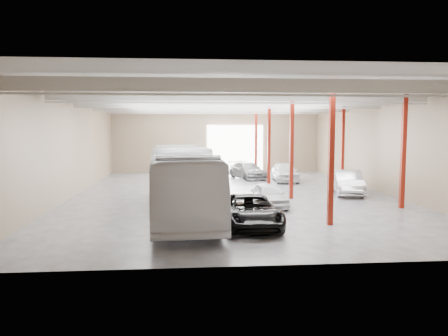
{
  "coord_description": "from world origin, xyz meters",
  "views": [
    {
      "loc": [
        -3.2,
        -30.56,
        4.78
      ],
      "look_at": [
        -0.82,
        -3.05,
        2.2
      ],
      "focal_mm": 35.0,
      "sensor_mm": 36.0,
      "label": 1
    }
  ],
  "objects": [
    {
      "name": "car_row_a",
      "position": [
        1.76,
        -4.84,
        0.7
      ],
      "size": [
        1.95,
        4.24,
        1.41
      ],
      "primitive_type": "imported",
      "rotation": [
        0.0,
        0.0,
        0.07
      ],
      "color": "silver",
      "rests_on": "ground"
    },
    {
      "name": "depot_shell",
      "position": [
        0.13,
        0.48,
        4.98
      ],
      "size": [
        22.12,
        32.12,
        7.06
      ],
      "color": "#424247",
      "rests_on": "ground"
    },
    {
      "name": "coach_bus",
      "position": [
        -3.5,
        -7.19,
        1.88
      ],
      "size": [
        4.07,
        13.66,
        3.75
      ],
      "primitive_type": "imported",
      "rotation": [
        0.0,
        0.0,
        0.07
      ],
      "color": "silver",
      "rests_on": "ground"
    },
    {
      "name": "black_sedan",
      "position": [
        -0.16,
        -10.04,
        0.78
      ],
      "size": [
        2.67,
        5.65,
        1.56
      ],
      "primitive_type": "imported",
      "rotation": [
        0.0,
        0.0,
        0.01
      ],
      "color": "black",
      "rests_on": "ground"
    },
    {
      "name": "car_right_far",
      "position": [
        5.5,
        7.26,
        0.85
      ],
      "size": [
        2.32,
        5.11,
        1.7
      ],
      "primitive_type": "imported",
      "rotation": [
        0.0,
        0.0,
        -0.06
      ],
      "color": "silver",
      "rests_on": "ground"
    },
    {
      "name": "car_right_near",
      "position": [
        8.3,
        -0.49,
        0.85
      ],
      "size": [
        2.97,
        5.47,
        1.71
      ],
      "primitive_type": "imported",
      "rotation": [
        0.0,
        0.0,
        -0.24
      ],
      "color": "silver",
      "rests_on": "ground"
    },
    {
      "name": "car_row_b",
      "position": [
        -2.0,
        4.5,
        0.67
      ],
      "size": [
        1.99,
        4.25,
        1.35
      ],
      "primitive_type": "imported",
      "rotation": [
        0.0,
        0.0,
        0.14
      ],
      "color": "#A7A7AC",
      "rests_on": "ground"
    },
    {
      "name": "car_row_c",
      "position": [
        2.5,
        9.7,
        0.75
      ],
      "size": [
        3.54,
        5.59,
        1.51
      ],
      "primitive_type": "imported",
      "rotation": [
        0.0,
        0.0,
        0.3
      ],
      "color": "slate",
      "rests_on": "ground"
    }
  ]
}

